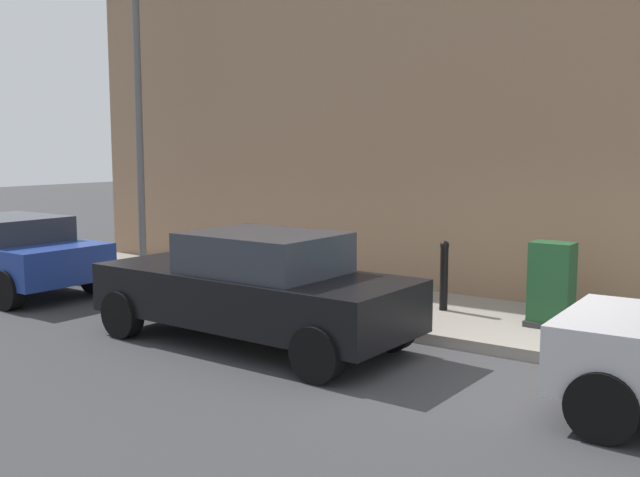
{
  "coord_description": "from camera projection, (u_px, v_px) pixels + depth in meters",
  "views": [
    {
      "loc": [
        -7.91,
        -2.88,
        2.58
      ],
      "look_at": [
        1.08,
        3.4,
        1.2
      ],
      "focal_mm": 41.57,
      "sensor_mm": 36.0,
      "label": 1
    }
  ],
  "objects": [
    {
      "name": "utility_cabinet",
      "position": [
        552.0,
        288.0,
        9.93
      ],
      "size": [
        0.46,
        0.61,
        1.15
      ],
      "color": "#1E4C28",
      "rests_on": "sidewalk"
    },
    {
      "name": "corner_building",
      "position": [
        429.0,
        33.0,
        15.42
      ],
      "size": [
        6.47,
        12.64,
        9.82
      ],
      "color": "#937256",
      "rests_on": "ground"
    },
    {
      "name": "sidewalk",
      "position": [
        228.0,
        285.0,
        13.33
      ],
      "size": [
        2.62,
        30.0,
        0.15
      ],
      "primitive_type": "cube",
      "color": "gray",
      "rests_on": "ground"
    },
    {
      "name": "ground",
      "position": [
        511.0,
        374.0,
        8.39
      ],
      "size": [
        80.0,
        80.0,
        0.0
      ],
      "primitive_type": "plane",
      "color": "#38383A"
    },
    {
      "name": "car_black",
      "position": [
        255.0,
        288.0,
        9.57
      ],
      "size": [
        1.88,
        4.4,
        1.48
      ],
      "rotation": [
        0.0,
        0.0,
        1.55
      ],
      "color": "black",
      "rests_on": "ground"
    },
    {
      "name": "bollard_near_cabinet",
      "position": [
        444.0,
        273.0,
        10.94
      ],
      "size": [
        0.14,
        0.14,
        1.04
      ],
      "color": "black",
      "rests_on": "sidewalk"
    },
    {
      "name": "car_blue",
      "position": [
        4.0,
        252.0,
        13.07
      ],
      "size": [
        1.92,
        4.06,
        1.35
      ],
      "rotation": [
        0.0,
        0.0,
        1.56
      ],
      "color": "navy",
      "rests_on": "ground"
    },
    {
      "name": "lamppost",
      "position": [
        139.0,
        107.0,
        14.11
      ],
      "size": [
        0.2,
        0.44,
        5.72
      ],
      "color": "#59595B",
      "rests_on": "sidewalk"
    }
  ]
}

